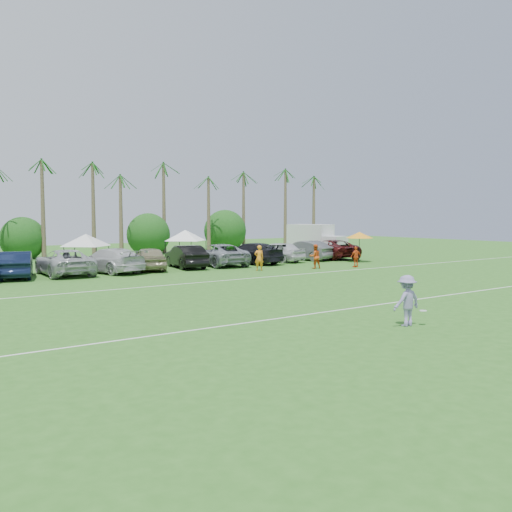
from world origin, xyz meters
TOP-DOWN VIEW (x-y plane):
  - ground at (0.00, 0.00)m, footprint 120.00×120.00m
  - field_lines at (0.00, 8.00)m, footprint 80.00×12.10m
  - palm_tree_4 at (-4.00, 38.00)m, footprint 2.40×2.40m
  - palm_tree_5 at (0.00, 38.00)m, footprint 2.40×2.40m
  - palm_tree_6 at (4.00, 38.00)m, footprint 2.40×2.40m
  - palm_tree_7 at (8.00, 38.00)m, footprint 2.40×2.40m
  - palm_tree_8 at (13.00, 38.00)m, footprint 2.40×2.40m
  - palm_tree_9 at (18.00, 38.00)m, footprint 2.40×2.40m
  - palm_tree_10 at (23.00, 38.00)m, footprint 2.40×2.40m
  - palm_tree_11 at (27.00, 38.00)m, footprint 2.40×2.40m
  - bush_tree_1 at (-6.00, 39.00)m, footprint 4.00×4.00m
  - bush_tree_2 at (6.00, 39.00)m, footprint 4.00×4.00m
  - bush_tree_3 at (16.00, 39.00)m, footprint 4.00×4.00m
  - sideline_player_a at (5.09, 17.69)m, footprint 0.79×0.66m
  - sideline_player_b at (9.45, 16.51)m, footprint 1.05×0.92m
  - sideline_player_c at (12.67, 15.39)m, footprint 1.00×0.54m
  - box_truck at (18.92, 26.86)m, footprint 3.49×6.26m
  - canopy_tent_left at (-4.99, 25.25)m, footprint 3.83×3.83m
  - canopy_tent_right at (4.37, 27.33)m, footprint 3.95×3.95m
  - market_umbrella at (16.31, 18.54)m, footprint 2.31×2.31m
  - frisbee_player at (-2.59, -1.94)m, footprint 1.35×0.81m
  - parked_car_1 at (-10.34, 22.94)m, footprint 3.22×5.56m
  - parked_car_2 at (-7.31, 22.90)m, footprint 3.23×6.39m
  - parked_car_3 at (-4.27, 22.57)m, footprint 3.75×6.37m
  - parked_car_4 at (-1.24, 22.62)m, footprint 3.45×5.47m
  - parked_car_5 at (1.79, 22.61)m, footprint 2.69×5.50m
  - parked_car_6 at (4.83, 22.76)m, footprint 3.52×6.51m
  - parked_car_7 at (7.86, 22.64)m, footprint 3.49×6.32m
  - parked_car_8 at (10.90, 22.91)m, footprint 2.94×5.38m
  - parked_car_9 at (13.93, 22.87)m, footprint 2.89×5.53m
  - parked_car_10 at (16.97, 22.69)m, footprint 4.01×6.67m

SIDE VIEW (x-z plane):
  - ground at x=0.00m, z-range 0.00..0.00m
  - field_lines at x=0.00m, z-range 0.00..0.01m
  - sideline_player_c at x=12.67m, z-range 0.00..1.62m
  - parked_car_1 at x=-10.34m, z-range 0.00..1.73m
  - parked_car_2 at x=-7.31m, z-range 0.00..1.73m
  - parked_car_3 at x=-4.27m, z-range 0.00..1.73m
  - parked_car_4 at x=-1.24m, z-range 0.00..1.73m
  - parked_car_5 at x=1.79m, z-range 0.00..1.73m
  - parked_car_6 at x=4.83m, z-range 0.00..1.73m
  - parked_car_7 at x=7.86m, z-range 0.00..1.73m
  - parked_car_8 at x=10.90m, z-range 0.00..1.73m
  - parked_car_9 at x=13.93m, z-range 0.00..1.73m
  - parked_car_10 at x=16.97m, z-range 0.00..1.73m
  - sideline_player_b at x=9.45m, z-range 0.00..1.82m
  - sideline_player_a at x=5.09m, z-range 0.00..1.85m
  - frisbee_player at x=-2.59m, z-range 0.00..1.89m
  - box_truck at x=18.92m, z-range 0.11..3.16m
  - bush_tree_1 at x=-6.00m, z-range -0.20..3.80m
  - bush_tree_2 at x=6.00m, z-range -0.20..3.80m
  - bush_tree_3 at x=16.00m, z-range -0.20..3.80m
  - market_umbrella at x=16.31m, z-range 1.02..3.59m
  - canopy_tent_left at x=-4.99m, z-range 1.11..4.21m
  - canopy_tent_right at x=4.37m, z-range 1.14..4.34m
  - palm_tree_4 at x=-4.00m, z-range 3.03..11.93m
  - palm_tree_8 at x=13.00m, z-range 3.03..11.93m
  - palm_tree_5 at x=0.00m, z-range 3.40..13.30m
  - palm_tree_9 at x=18.00m, z-range 3.40..13.30m
  - palm_tree_6 at x=4.00m, z-range 3.76..14.66m
  - palm_tree_10 at x=23.00m, z-range 3.76..14.66m
  - palm_tree_7 at x=8.00m, z-range 4.11..16.01m
  - palm_tree_11 at x=27.00m, z-range 4.11..16.01m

